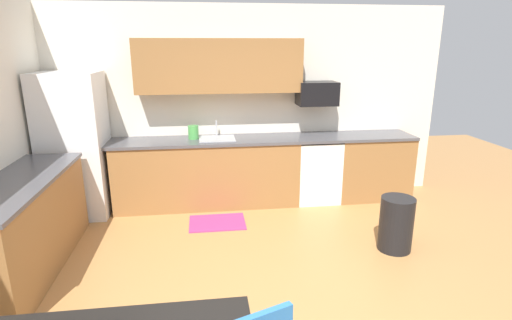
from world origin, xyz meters
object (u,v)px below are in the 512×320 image
refrigerator (75,146)px  kettle (193,133)px  oven_range (316,169)px  trash_bin (396,224)px  microwave (317,93)px

refrigerator → kettle: (1.50, 0.13, 0.10)m
oven_range → trash_bin: 1.65m
oven_range → trash_bin: size_ratio=1.52×
refrigerator → trash_bin: (3.68, -1.50, -0.62)m
oven_range → kettle: kettle is taller
microwave → oven_range: bearing=-90.0°
refrigerator → trash_bin: size_ratio=3.08×
oven_range → kettle: size_ratio=4.55×
microwave → kettle: microwave is taller
trash_bin → refrigerator: bearing=157.8°
refrigerator → microwave: refrigerator is taller
kettle → refrigerator: bearing=-175.1°
oven_range → trash_bin: (0.46, -1.58, -0.16)m
oven_range → microwave: 1.07m
refrigerator → oven_range: (3.22, 0.08, -0.47)m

